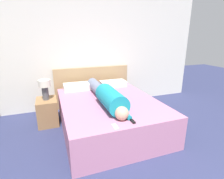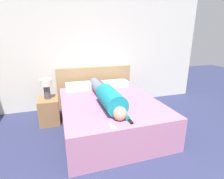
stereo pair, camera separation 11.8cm
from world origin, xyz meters
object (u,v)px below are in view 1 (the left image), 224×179
(tv_remote, at_px, (132,121))
(person_lying, at_px, (106,95))
(bed, at_px, (109,114))
(cell_phone, at_px, (115,126))
(pillow_second, at_px, (113,84))
(table_lamp, at_px, (45,87))
(nightstand, at_px, (48,112))
(pillow_near_headboard, at_px, (78,87))

(tv_remote, bearing_deg, person_lying, 98.27)
(bed, relative_size, tv_remote, 13.87)
(cell_phone, bearing_deg, pillow_second, 70.44)
(tv_remote, bearing_deg, table_lamp, 127.54)
(person_lying, distance_m, pillow_second, 1.06)
(tv_remote, distance_m, cell_phone, 0.28)
(tv_remote, bearing_deg, nightstand, 127.54)
(pillow_near_headboard, bearing_deg, table_lamp, -156.87)
(nightstand, bearing_deg, cell_phone, -60.90)
(bed, height_order, person_lying, person_lying)
(bed, distance_m, pillow_near_headboard, 0.99)
(bed, height_order, pillow_near_headboard, pillow_near_headboard)
(person_lying, height_order, pillow_second, person_lying)
(nightstand, xyz_separation_m, person_lying, (0.99, -0.66, 0.43))
(nightstand, relative_size, tv_remote, 3.32)
(bed, height_order, table_lamp, table_lamp)
(cell_phone, bearing_deg, nightstand, 119.10)
(pillow_near_headboard, distance_m, cell_phone, 1.78)
(pillow_second, bearing_deg, table_lamp, -169.14)
(cell_phone, bearing_deg, person_lying, 79.13)
(nightstand, bearing_deg, person_lying, -33.99)
(bed, relative_size, person_lying, 1.17)
(pillow_near_headboard, relative_size, tv_remote, 4.00)
(table_lamp, height_order, pillow_second, table_lamp)
(nightstand, relative_size, cell_phone, 3.83)
(pillow_near_headboard, xyz_separation_m, cell_phone, (0.17, -1.77, -0.06))
(nightstand, xyz_separation_m, pillow_second, (1.45, 0.28, 0.35))
(table_lamp, relative_size, pillow_second, 0.67)
(tv_remote, xyz_separation_m, cell_phone, (-0.27, -0.06, -0.01))
(pillow_second, bearing_deg, tv_remote, -101.88)
(table_lamp, bearing_deg, pillow_near_headboard, 23.13)
(tv_remote, bearing_deg, cell_phone, -167.35)
(cell_phone, bearing_deg, table_lamp, 119.10)
(pillow_near_headboard, bearing_deg, person_lying, -70.63)
(bed, relative_size, nightstand, 4.18)
(bed, height_order, tv_remote, tv_remote)
(bed, bearing_deg, pillow_second, 65.16)
(pillow_near_headboard, distance_m, pillow_second, 0.80)
(pillow_near_headboard, xyz_separation_m, pillow_second, (0.80, 0.00, -0.01))
(person_lying, xyz_separation_m, pillow_near_headboard, (-0.33, 0.94, -0.07))
(person_lying, bearing_deg, cell_phone, -100.87)
(person_lying, bearing_deg, bed, 52.58)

